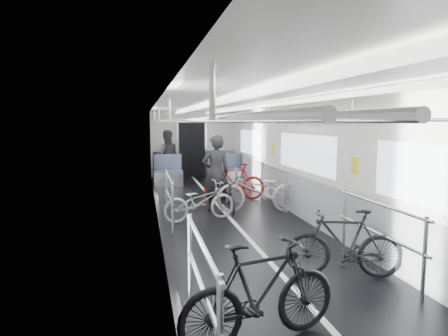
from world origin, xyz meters
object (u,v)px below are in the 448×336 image
object	(u,v)px
bike_right_mid	(259,190)
bike_right_far	(234,182)
person_standing	(216,173)
bike_right_near	(344,243)
person_seated	(167,156)
bike_left_far	(200,201)
bike_left_mid	(261,292)
bike_aisle	(228,192)

from	to	relation	value
bike_right_mid	bike_right_far	bearing A→B (deg)	-162.83
bike_right_far	person_standing	size ratio (longest dim) A/B	0.93
person_standing	bike_right_near	bearing A→B (deg)	100.38
bike_right_far	bike_right_near	bearing A→B (deg)	2.51
person_seated	bike_left_far	bearing A→B (deg)	92.77
person_seated	person_standing	bearing A→B (deg)	99.46
person_seated	bike_right_far	bearing A→B (deg)	112.12
bike_left_mid	bike_aisle	bearing A→B (deg)	-22.02
bike_right_near	person_seated	world-z (taller)	person_seated
bike_left_mid	bike_left_far	xyz separation A→B (m)	(0.09, 4.67, -0.08)
bike_left_mid	bike_right_near	bearing A→B (deg)	-62.71
bike_right_far	bike_aisle	size ratio (longest dim) A/B	0.99
bike_left_mid	bike_right_far	world-z (taller)	bike_left_mid
bike_right_far	bike_aisle	distance (m)	1.24
person_standing	person_seated	size ratio (longest dim) A/B	0.99
bike_right_mid	person_seated	distance (m)	5.35
bike_left_far	bike_right_mid	xyz separation A→B (m)	(1.41, 0.50, 0.09)
bike_right_mid	bike_aisle	size ratio (longest dim) A/B	1.16
person_standing	bike_left_mid	bearing A→B (deg)	81.88
bike_right_far	bike_left_far	bearing A→B (deg)	-31.73
bike_right_mid	bike_right_far	world-z (taller)	bike_right_mid
bike_right_near	bike_right_mid	world-z (taller)	bike_right_mid
bike_left_mid	bike_right_far	xyz separation A→B (m)	(1.28, 6.60, -0.00)
person_standing	person_seated	world-z (taller)	person_seated
bike_left_far	bike_right_far	world-z (taller)	bike_right_far
bike_left_mid	bike_right_near	xyz separation A→B (m)	(1.52, 1.30, -0.03)
bike_right_near	bike_right_mid	bearing A→B (deg)	-162.76
bike_left_far	bike_right_near	world-z (taller)	bike_right_near
bike_right_near	bike_aisle	world-z (taller)	bike_right_near
bike_left_far	person_standing	xyz separation A→B (m)	(0.50, 0.87, 0.46)
bike_left_mid	bike_left_far	bearing A→B (deg)	-14.28
bike_right_mid	bike_right_near	bearing A→B (deg)	8.47
bike_right_near	bike_aisle	distance (m)	4.19
bike_right_near	bike_right_mid	distance (m)	3.87
bike_right_mid	person_standing	distance (m)	1.05
person_seated	bike_aisle	bearing A→B (deg)	102.18
bike_right_far	person_standing	distance (m)	1.32
bike_right_near	person_standing	xyz separation A→B (m)	(-0.93, 4.24, 0.41)
bike_right_near	person_standing	world-z (taller)	person_standing
bike_left_far	person_standing	world-z (taller)	person_standing
bike_left_mid	bike_right_near	distance (m)	2.00
bike_right_mid	person_standing	bearing A→B (deg)	-104.10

